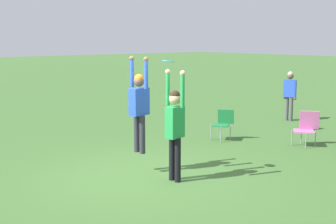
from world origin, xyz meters
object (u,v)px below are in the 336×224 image
object	(u,v)px
camping_chair_0	(306,126)
camping_chair_5	(223,122)
person_spectator_near	(290,91)
person_defending	(175,123)
cooler_box	(308,124)
person_jumping	(139,103)
frisbee	(168,61)

from	to	relation	value
camping_chair_0	camping_chair_5	bearing A→B (deg)	-7.82
camping_chair_0	person_spectator_near	size ratio (longest dim) A/B	0.54
person_defending	cooler_box	world-z (taller)	person_defending
camping_chair_0	cooler_box	bearing A→B (deg)	-98.02
person_jumping	camping_chair_0	bearing A→B (deg)	-20.21
camping_chair_0	cooler_box	xyz separation A→B (m)	(-1.23, 1.98, -0.35)
person_jumping	person_spectator_near	distance (m)	7.82
cooler_box	camping_chair_0	bearing A→B (deg)	-58.12
person_jumping	frisbee	xyz separation A→B (m)	(0.66, 0.22, 0.86)
camping_chair_0	person_defending	bearing A→B (deg)	51.32
frisbee	camping_chair_0	bearing A→B (deg)	88.06
person_spectator_near	camping_chair_0	bearing A→B (deg)	-63.90
person_spectator_near	person_jumping	bearing A→B (deg)	-93.42
person_defending	camping_chair_0	size ratio (longest dim) A/B	2.42
camping_chair_5	frisbee	bearing A→B (deg)	82.44
cooler_box	camping_chair_5	bearing A→B (deg)	-101.51
camping_chair_0	cooler_box	world-z (taller)	camping_chair_0
person_defending	camping_chair_5	xyz separation A→B (m)	(-1.97, 3.48, -0.66)
frisbee	camping_chair_0	xyz separation A→B (m)	(0.16, 4.61, -1.83)
frisbee	cooler_box	bearing A→B (deg)	99.27
person_spectator_near	cooler_box	bearing A→B (deg)	-48.10
person_defending	camping_chair_5	bearing A→B (deg)	-161.04
frisbee	cooler_box	world-z (taller)	frisbee
person_defending	camping_chair_0	xyz separation A→B (m)	(-0.10, 4.66, -0.66)
camping_chair_5	person_jumping	bearing A→B (deg)	71.93
person_jumping	cooler_box	size ratio (longest dim) A/B	5.19
person_jumping	person_spectator_near	xyz separation A→B (m)	(-1.69, 7.62, -0.48)
camping_chair_0	person_jumping	bearing A→B (deg)	40.45
person_defending	person_spectator_near	distance (m)	7.89
camping_chair_5	person_defending	bearing A→B (deg)	85.39
camping_chair_0	cooler_box	distance (m)	2.36
frisbee	person_defending	bearing A→B (deg)	-11.28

